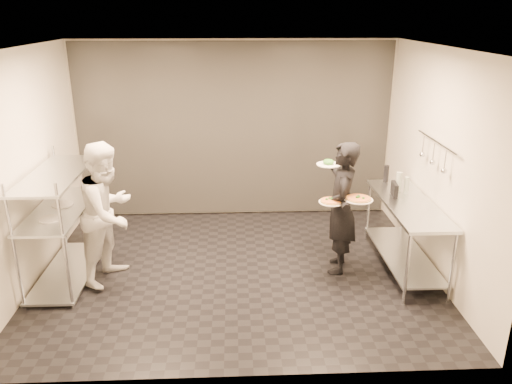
{
  "coord_description": "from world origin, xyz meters",
  "views": [
    {
      "loc": [
        -0.01,
        -5.76,
        3.19
      ],
      "look_at": [
        0.25,
        -0.03,
        1.1
      ],
      "focal_mm": 35.0,
      "sensor_mm": 36.0,
      "label": 1
    }
  ],
  "objects_px": {
    "chef": "(108,212)",
    "salad_plate": "(328,163)",
    "pizza_plate_near": "(331,201)",
    "bottle_dark": "(386,174)",
    "pizza_plate_far": "(358,199)",
    "pass_rack": "(62,219)",
    "prep_counter": "(406,224)",
    "bottle_clear": "(407,185)",
    "pos_monitor": "(394,189)",
    "waiter": "(341,208)",
    "bottle_green": "(399,183)"
  },
  "relations": [
    {
      "from": "waiter",
      "to": "pos_monitor",
      "type": "bearing_deg",
      "value": 119.16
    },
    {
      "from": "chef",
      "to": "pizza_plate_near",
      "type": "distance_m",
      "value": 2.71
    },
    {
      "from": "pizza_plate_far",
      "to": "bottle_clear",
      "type": "height_order",
      "value": "bottle_clear"
    },
    {
      "from": "pizza_plate_far",
      "to": "pos_monitor",
      "type": "distance_m",
      "value": 0.74
    },
    {
      "from": "pass_rack",
      "to": "pizza_plate_far",
      "type": "xyz_separation_m",
      "value": [
        3.63,
        -0.21,
        0.29
      ]
    },
    {
      "from": "pizza_plate_near",
      "to": "prep_counter",
      "type": "bearing_deg",
      "value": 9.22
    },
    {
      "from": "bottle_dark",
      "to": "pizza_plate_far",
      "type": "bearing_deg",
      "value": -122.22
    },
    {
      "from": "pizza_plate_near",
      "to": "pass_rack",
      "type": "bearing_deg",
      "value": 177.18
    },
    {
      "from": "waiter",
      "to": "pizza_plate_near",
      "type": "height_order",
      "value": "waiter"
    },
    {
      "from": "salad_plate",
      "to": "waiter",
      "type": "bearing_deg",
      "value": -70.65
    },
    {
      "from": "waiter",
      "to": "bottle_clear",
      "type": "distance_m",
      "value": 1.02
    },
    {
      "from": "waiter",
      "to": "pizza_plate_near",
      "type": "bearing_deg",
      "value": -32.42
    },
    {
      "from": "prep_counter",
      "to": "salad_plate",
      "type": "distance_m",
      "value": 1.26
    },
    {
      "from": "waiter",
      "to": "pizza_plate_far",
      "type": "distance_m",
      "value": 0.34
    },
    {
      "from": "pizza_plate_far",
      "to": "salad_plate",
      "type": "height_order",
      "value": "salad_plate"
    },
    {
      "from": "waiter",
      "to": "pos_monitor",
      "type": "relative_size",
      "value": 6.92
    },
    {
      "from": "chef",
      "to": "salad_plate",
      "type": "distance_m",
      "value": 2.82
    },
    {
      "from": "pos_monitor",
      "to": "bottle_clear",
      "type": "bearing_deg",
      "value": 37.37
    },
    {
      "from": "waiter",
      "to": "pizza_plate_far",
      "type": "relative_size",
      "value": 4.92
    },
    {
      "from": "pass_rack",
      "to": "chef",
      "type": "distance_m",
      "value": 0.62
    },
    {
      "from": "chef",
      "to": "salad_plate",
      "type": "xyz_separation_m",
      "value": [
        2.75,
        0.42,
        0.46
      ]
    },
    {
      "from": "pass_rack",
      "to": "prep_counter",
      "type": "relative_size",
      "value": 0.89
    },
    {
      "from": "waiter",
      "to": "salad_plate",
      "type": "bearing_deg",
      "value": -148.98
    },
    {
      "from": "pizza_plate_far",
      "to": "bottle_dark",
      "type": "relative_size",
      "value": 1.44
    },
    {
      "from": "salad_plate",
      "to": "bottle_dark",
      "type": "xyz_separation_m",
      "value": [
        0.91,
        0.46,
        -0.3
      ]
    },
    {
      "from": "pass_rack",
      "to": "pos_monitor",
      "type": "height_order",
      "value": "pass_rack"
    },
    {
      "from": "chef",
      "to": "pizza_plate_near",
      "type": "bearing_deg",
      "value": -71.24
    },
    {
      "from": "chef",
      "to": "bottle_dark",
      "type": "relative_size",
      "value": 7.36
    },
    {
      "from": "prep_counter",
      "to": "pizza_plate_far",
      "type": "height_order",
      "value": "pizza_plate_far"
    },
    {
      "from": "pizza_plate_far",
      "to": "bottle_dark",
      "type": "bearing_deg",
      "value": 57.78
    },
    {
      "from": "bottle_clear",
      "to": "bottle_dark",
      "type": "height_order",
      "value": "bottle_dark"
    },
    {
      "from": "salad_plate",
      "to": "bottle_green",
      "type": "xyz_separation_m",
      "value": [
        0.95,
        0.01,
        -0.28
      ]
    },
    {
      "from": "pizza_plate_near",
      "to": "pizza_plate_far",
      "type": "distance_m",
      "value": 0.32
    },
    {
      "from": "prep_counter",
      "to": "salad_plate",
      "type": "relative_size",
      "value": 5.89
    },
    {
      "from": "pizza_plate_far",
      "to": "bottle_green",
      "type": "distance_m",
      "value": 0.88
    },
    {
      "from": "pass_rack",
      "to": "bottle_green",
      "type": "relative_size",
      "value": 5.72
    },
    {
      "from": "bottle_clear",
      "to": "pos_monitor",
      "type": "bearing_deg",
      "value": -148.78
    },
    {
      "from": "salad_plate",
      "to": "bottle_dark",
      "type": "distance_m",
      "value": 1.07
    },
    {
      "from": "pizza_plate_near",
      "to": "bottle_dark",
      "type": "relative_size",
      "value": 1.28
    },
    {
      "from": "pizza_plate_far",
      "to": "bottle_clear",
      "type": "distance_m",
      "value": 0.97
    },
    {
      "from": "waiter",
      "to": "chef",
      "type": "bearing_deg",
      "value": -76.75
    },
    {
      "from": "pass_rack",
      "to": "salad_plate",
      "type": "xyz_separation_m",
      "value": [
        3.35,
        0.35,
        0.57
      ]
    },
    {
      "from": "salad_plate",
      "to": "pizza_plate_far",
      "type": "bearing_deg",
      "value": -63.69
    },
    {
      "from": "pizza_plate_near",
      "to": "bottle_dark",
      "type": "bearing_deg",
      "value": 45.29
    },
    {
      "from": "pos_monitor",
      "to": "bottle_dark",
      "type": "distance_m",
      "value": 0.57
    },
    {
      "from": "pizza_plate_near",
      "to": "salad_plate",
      "type": "height_order",
      "value": "salad_plate"
    },
    {
      "from": "pass_rack",
      "to": "waiter",
      "type": "distance_m",
      "value": 3.47
    },
    {
      "from": "pass_rack",
      "to": "bottle_clear",
      "type": "distance_m",
      "value": 4.43
    },
    {
      "from": "prep_counter",
      "to": "chef",
      "type": "relative_size",
      "value": 1.02
    },
    {
      "from": "bottle_green",
      "to": "bottle_dark",
      "type": "distance_m",
      "value": 0.45
    }
  ]
}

